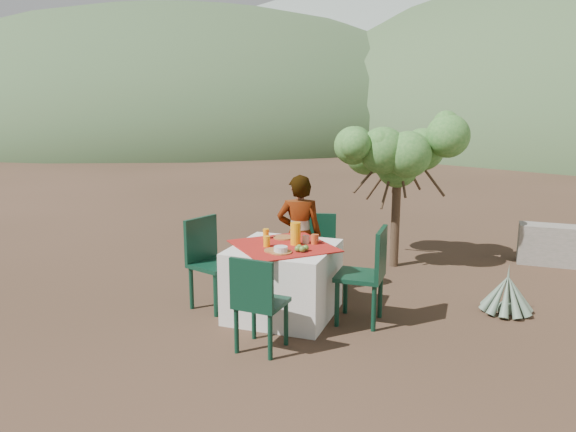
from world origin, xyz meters
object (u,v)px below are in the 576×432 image
object	(u,v)px
person	(299,236)
agave	(507,295)
chair_left	(209,258)
chair_right	(368,271)
juice_pitcher	(296,234)
table	(283,280)
shrub_tree	(403,161)
chair_far	(319,246)
chair_near	(257,300)

from	to	relation	value
person	agave	distance (m)	2.34
chair_left	person	distance (m)	1.07
chair_right	chair_left	bearing A→B (deg)	-87.28
chair_right	person	size ratio (longest dim) A/B	0.70
chair_left	juice_pitcher	world-z (taller)	juice_pitcher
table	juice_pitcher	distance (m)	0.52
chair_right	shrub_tree	world-z (taller)	shrub_tree
chair_right	person	distance (m)	1.11
chair_left	agave	bearing A→B (deg)	-55.87
chair_far	chair_near	bearing A→B (deg)	-102.07
chair_far	chair_near	distance (m)	2.03
agave	table	bearing A→B (deg)	-158.74
chair_near	shrub_tree	bearing A→B (deg)	-99.38
chair_near	chair_left	xyz separation A→B (m)	(-0.94, 0.89, 0.05)
chair_far	juice_pitcher	bearing A→B (deg)	-100.23
chair_right	shrub_tree	xyz separation A→B (m)	(-0.01, 2.15, 0.89)
shrub_tree	table	bearing A→B (deg)	-111.29
chair_right	agave	distance (m)	1.60
chair_far	shrub_tree	bearing A→B (deg)	41.11
juice_pitcher	agave	bearing A→B (deg)	20.54
chair_right	chair_far	bearing A→B (deg)	-142.21
chair_right	chair_near	bearing A→B (deg)	-39.12
chair_near	chair_right	size ratio (longest dim) A/B	0.90
chair_left	chair_far	bearing A→B (deg)	-20.77
person	juice_pitcher	bearing A→B (deg)	89.32
chair_far	person	world-z (taller)	person
agave	chair_far	bearing A→B (deg)	173.72
person	chair_near	bearing A→B (deg)	79.54
person	juice_pitcher	size ratio (longest dim) A/B	6.03
chair_left	juice_pitcher	size ratio (longest dim) A/B	4.21
table	chair_right	xyz separation A→B (m)	(0.88, 0.08, 0.17)
table	chair_near	size ratio (longest dim) A/B	1.45
chair_right	juice_pitcher	xyz separation A→B (m)	(-0.77, -0.01, 0.33)
table	shrub_tree	size ratio (longest dim) A/B	0.71
table	agave	xyz separation A→B (m)	(2.23, 0.87, -0.18)
chair_left	chair_right	size ratio (longest dim) A/B	0.99
chair_right	person	world-z (taller)	person
juice_pitcher	chair_far	bearing A→B (deg)	92.86
chair_near	person	size ratio (longest dim) A/B	0.64
chair_left	shrub_tree	bearing A→B (deg)	-19.38
table	person	size ratio (longest dim) A/B	0.92
chair_left	chair_right	xyz separation A→B (m)	(1.73, 0.11, 0.00)
chair_near	juice_pitcher	world-z (taller)	juice_pitcher
chair_near	chair_left	size ratio (longest dim) A/B	0.91
chair_far	agave	size ratio (longest dim) A/B	1.46
chair_right	juice_pitcher	world-z (taller)	juice_pitcher
table	chair_left	distance (m)	0.87
table	chair_left	xyz separation A→B (m)	(-0.85, -0.03, 0.17)
person	chair_right	bearing A→B (deg)	132.38
table	chair_far	bearing A→B (deg)	87.02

